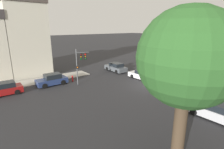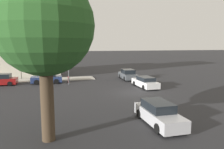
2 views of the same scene
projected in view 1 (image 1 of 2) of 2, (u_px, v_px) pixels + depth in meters
ground_plane at (145, 87)px, 23.90m from camera, size 300.00×300.00×0.00m
street_tree at (187, 59)px, 9.09m from camera, size 5.38×5.38×9.06m
traffic_signal at (81, 60)px, 24.02m from camera, size 0.65×2.01×5.00m
crossing_car_0 at (214, 111)px, 15.44m from camera, size 4.74×1.83×1.53m
crossing_car_1 at (116, 67)px, 31.90m from camera, size 4.64×2.13×1.56m
crossing_car_2 at (143, 75)px, 27.09m from camera, size 4.81×1.95×1.35m
parked_car_0 at (52, 80)px, 24.40m from camera, size 1.93×4.15×1.60m
parked_car_1 at (5, 89)px, 20.97m from camera, size 2.03×3.87×1.52m
fire_hydrant at (72, 78)px, 25.98m from camera, size 0.22×0.22×0.92m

